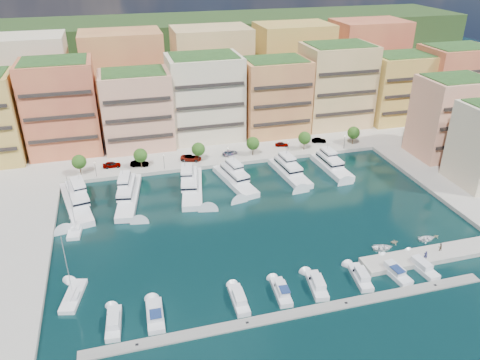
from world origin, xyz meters
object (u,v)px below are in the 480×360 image
at_px(lamppost_0, 95,167).
at_px(yacht_3, 234,178).
at_px(sailboat_0, 73,297).
at_px(tree_5, 354,133).
at_px(yacht_4, 289,171).
at_px(cruiser_0, 114,323).
at_px(cruiser_8, 420,266).
at_px(yacht_1, 129,194).
at_px(cruiser_7, 393,271).
at_px(tender_1, 394,242).
at_px(lamppost_4, 345,140).
at_px(tree_2, 198,149).
at_px(tree_4, 305,138).
at_px(sailboat_2, 76,229).
at_px(cruiser_3, 239,300).
at_px(tender_3, 436,236).
at_px(lamppost_3, 288,146).
at_px(car_2, 191,158).
at_px(lamppost_1, 164,159).
at_px(car_3, 230,153).
at_px(person_0, 426,255).
at_px(tree_0, 79,162).
at_px(yacht_2, 192,185).
at_px(tender_0, 383,248).
at_px(car_5, 319,140).
at_px(tree_3, 253,143).
at_px(car_0, 112,165).
at_px(cruiser_5, 317,285).
at_px(yacht_5, 331,165).
at_px(car_1, 139,163).
at_px(person_1, 440,247).
at_px(lamppost_2, 228,152).
at_px(cruiser_4, 281,292).
at_px(cruiser_6, 360,277).
at_px(cruiser_1, 155,316).
at_px(tender_2, 427,239).

bearing_deg(lamppost_0, yacht_3, -17.41).
bearing_deg(sailboat_0, tree_5, 31.60).
relative_size(yacht_4, cruiser_0, 2.35).
bearing_deg(cruiser_8, yacht_1, 140.62).
bearing_deg(cruiser_7, tender_1, 57.07).
height_order(lamppost_4, cruiser_0, lamppost_4).
bearing_deg(tree_2, lamppost_4, -2.99).
relative_size(tree_4, sailboat_0, 0.43).
bearing_deg(sailboat_2, cruiser_3, -48.19).
relative_size(yacht_4, tender_3, 13.85).
relative_size(lamppost_3, car_2, 0.71).
bearing_deg(lamppost_1, tender_1, -48.04).
bearing_deg(sailboat_0, lamppost_1, 64.82).
distance_m(yacht_1, tender_3, 71.64).
height_order(tree_4, cruiser_7, tree_4).
relative_size(tree_4, car_3, 1.20).
height_order(lamppost_0, person_0, lamppost_0).
bearing_deg(tree_0, yacht_2, -27.20).
relative_size(lamppost_1, tender_1, 2.57).
height_order(tree_0, tender_0, tree_0).
height_order(car_5, person_0, person_0).
bearing_deg(tree_3, tree_4, 0.00).
bearing_deg(yacht_4, person_0, -74.91).
relative_size(tree_3, car_0, 1.17).
xyz_separation_m(lamppost_4, cruiser_5, (-33.16, -55.79, -3.28)).
bearing_deg(yacht_2, lamppost_4, 13.69).
height_order(tree_2, yacht_5, tree_2).
bearing_deg(cruiser_0, cruiser_7, -0.03).
distance_m(car_0, car_1, 7.52).
distance_m(sailboat_2, person_1, 76.95).
height_order(yacht_4, person_1, yacht_4).
distance_m(cruiser_3, tender_3, 46.87).
relative_size(lamppost_2, sailboat_2, 0.32).
bearing_deg(tree_0, tree_3, 0.00).
height_order(tree_2, lamppost_4, tree_2).
bearing_deg(car_1, tree_4, -77.85).
bearing_deg(yacht_5, yacht_4, -177.37).
xyz_separation_m(cruiser_4, person_1, (34.86, 2.92, 1.31)).
height_order(lamppost_0, cruiser_6, lamppost_0).
bearing_deg(tree_0, tree_4, 0.00).
xyz_separation_m(cruiser_1, cruiser_5, (29.40, 0.02, -0.02)).
bearing_deg(tree_3, cruiser_4, -101.73).
relative_size(tree_0, lamppost_2, 1.35).
xyz_separation_m(lamppost_2, car_3, (1.59, 4.31, -2.14)).
bearing_deg(cruiser_3, sailboat_2, 131.81).
relative_size(yacht_3, car_1, 3.95).
distance_m(sailboat_0, car_5, 88.42).
bearing_deg(car_1, person_1, -122.00).
bearing_deg(yacht_1, car_5, 17.54).
relative_size(cruiser_8, tender_2, 2.36).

